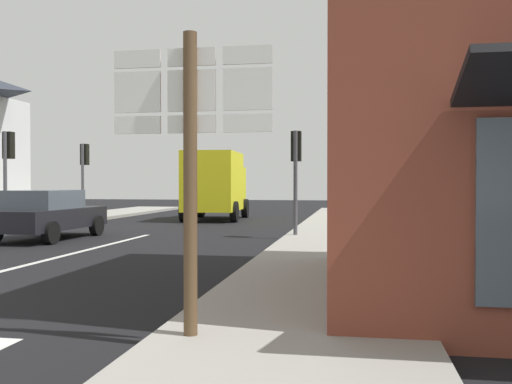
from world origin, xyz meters
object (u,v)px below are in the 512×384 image
delivery_truck (215,184)px  traffic_light_far_left (84,164)px  sedan_far (47,214)px  traffic_light_near_left (8,158)px  traffic_light_near_right (296,159)px  route_sign_post (191,151)px

delivery_truck → traffic_light_far_left: bearing=-154.9°
sedan_far → traffic_light_near_left: 3.42m
traffic_light_near_right → delivery_truck: bearing=119.0°
delivery_truck → traffic_light_near_right: size_ratio=1.58×
route_sign_post → traffic_light_near_left: bearing=129.9°
route_sign_post → traffic_light_far_left: 19.79m
delivery_truck → route_sign_post: 20.15m
traffic_light_far_left → delivery_truck: bearing=25.1°
sedan_far → delivery_truck: delivery_truck is taller
sedan_far → traffic_light_near_left: traffic_light_near_left is taller
traffic_light_far_left → traffic_light_near_left: bearing=-90.0°
traffic_light_near_right → traffic_light_near_left: bearing=178.3°
sedan_far → traffic_light_near_right: traffic_light_near_right is taller
traffic_light_far_left → traffic_light_near_left: 5.44m
route_sign_post → traffic_light_near_right: 11.46m
sedan_far → traffic_light_near_left: size_ratio=1.25×
delivery_truck → traffic_light_near_right: 9.35m
sedan_far → delivery_truck: bearing=73.8°
sedan_far → route_sign_post: size_ratio=1.32×
route_sign_post → traffic_light_near_right: size_ratio=0.99×
route_sign_post → traffic_light_near_left: traffic_light_near_left is taller
delivery_truck → route_sign_post: route_sign_post is taller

